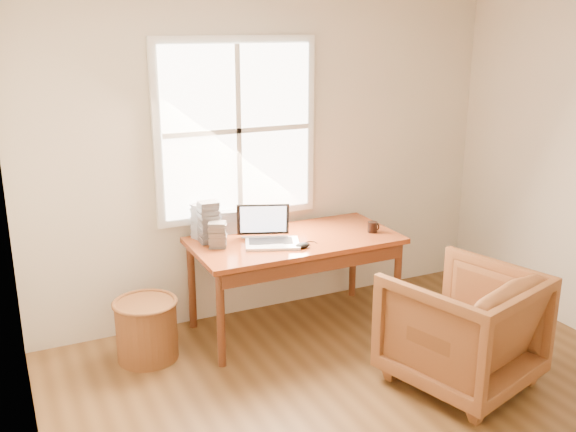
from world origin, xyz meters
name	(u,v)px	position (x,y,z in m)	size (l,w,h in m)	color
room_shell	(428,226)	(-0.02, 0.16, 1.32)	(4.04, 4.54, 2.64)	brown
desk	(295,240)	(0.00, 1.80, 0.73)	(1.60, 0.80, 0.04)	brown
armchair	(462,327)	(0.64, 0.58, 0.40)	(0.86, 0.88, 0.80)	brown
wicker_stool	(147,330)	(-1.19, 1.80, 0.22)	(0.44, 0.44, 0.44)	brown
laptop	(272,225)	(-0.22, 1.73, 0.91)	(0.43, 0.45, 0.32)	silver
mouse	(303,245)	(-0.05, 1.57, 0.77)	(0.12, 0.07, 0.04)	black
coffee_mug	(372,227)	(0.62, 1.67, 0.79)	(0.08, 0.08, 0.09)	black
cd_stack_a	(202,221)	(-0.64, 2.12, 0.88)	(0.14, 0.12, 0.27)	#ABAEB7
cd_stack_b	(218,234)	(-0.61, 1.86, 0.85)	(0.13, 0.11, 0.19)	#29292E
cd_stack_c	(209,222)	(-0.63, 1.99, 0.91)	(0.14, 0.12, 0.32)	gray
cd_stack_d	(229,221)	(-0.41, 2.16, 0.84)	(0.15, 0.13, 0.18)	silver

